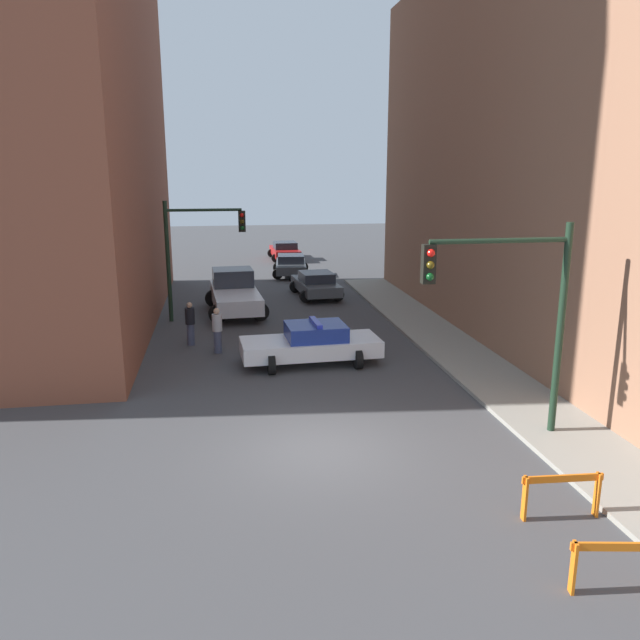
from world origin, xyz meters
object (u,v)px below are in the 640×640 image
object	(u,v)px
white_truck	(235,293)
barrier_front	(621,559)
pedestrian_crossing	(217,330)
traffic_light_near	(518,299)
police_car	(312,343)
parked_car_mid	(291,265)
pedestrian_corner	(190,323)
parked_car_near	(316,284)
barrier_mid	(562,489)
parked_car_far	(285,250)
traffic_light_far	(193,243)

from	to	relation	value
white_truck	barrier_front	size ratio (longest dim) A/B	3.48
pedestrian_crossing	traffic_light_near	bearing A→B (deg)	-77.03
police_car	parked_car_mid	bearing A→B (deg)	-6.97
pedestrian_corner	parked_car_near	bearing A→B (deg)	-25.60
police_car	barrier_mid	xyz separation A→B (m)	(3.29, -10.35, -0.11)
white_truck	pedestrian_crossing	bearing A→B (deg)	-100.52
white_truck	barrier_front	bearing A→B (deg)	-79.04
parked_car_near	parked_car_far	world-z (taller)	same
parked_car_near	white_truck	bearing A→B (deg)	-150.29
traffic_light_near	pedestrian_crossing	size ratio (longest dim) A/B	3.13
police_car	pedestrian_crossing	distance (m)	3.67
traffic_light_far	barrier_front	world-z (taller)	traffic_light_far
pedestrian_corner	barrier_front	bearing A→B (deg)	-144.32
traffic_light_far	pedestrian_corner	xyz separation A→B (m)	(-0.09, -3.98, -2.54)
barrier_front	white_truck	bearing A→B (deg)	104.51
traffic_light_near	parked_car_mid	bearing A→B (deg)	95.98
parked_car_mid	pedestrian_crossing	world-z (taller)	pedestrian_crossing
traffic_light_near	parked_car_near	size ratio (longest dim) A/B	1.17
barrier_mid	pedestrian_corner	bearing A→B (deg)	119.18
pedestrian_crossing	barrier_front	bearing A→B (deg)	-93.29
traffic_light_near	barrier_mid	bearing A→B (deg)	-100.14
traffic_light_near	white_truck	bearing A→B (deg)	112.65
pedestrian_corner	traffic_light_far	bearing A→B (deg)	9.51
traffic_light_near	parked_car_mid	xyz separation A→B (m)	(-2.60, 24.76, -2.86)
white_truck	parked_car_far	distance (m)	17.06
pedestrian_crossing	barrier_mid	world-z (taller)	pedestrian_crossing
traffic_light_far	parked_car_mid	size ratio (longest dim) A/B	1.17
parked_car_near	parked_car_far	distance (m)	13.68
white_truck	parked_car_near	bearing A→B (deg)	30.60
white_truck	parked_car_mid	world-z (taller)	white_truck
parked_car_near	barrier_front	bearing A→B (deg)	-91.69
pedestrian_corner	barrier_front	world-z (taller)	pedestrian_corner
white_truck	barrier_front	distance (m)	21.60
traffic_light_near	pedestrian_corner	world-z (taller)	traffic_light_near
barrier_front	traffic_light_near	bearing A→B (deg)	81.15
police_car	parked_car_near	distance (m)	11.43
pedestrian_crossing	parked_car_near	bearing A→B (deg)	35.11
barrier_mid	white_truck	bearing A→B (deg)	106.83
traffic_light_far	pedestrian_corner	distance (m)	4.72
parked_car_near	barrier_mid	world-z (taller)	parked_car_near
parked_car_mid	pedestrian_corner	xyz separation A→B (m)	(-5.52, -14.99, 0.19)
traffic_light_far	parked_car_far	size ratio (longest dim) A/B	1.20
traffic_light_far	white_truck	xyz separation A→B (m)	(1.72, 1.36, -2.49)
police_car	traffic_light_near	bearing A→B (deg)	-152.44
barrier_front	barrier_mid	world-z (taller)	same
white_truck	pedestrian_crossing	world-z (taller)	white_truck
parked_car_mid	parked_car_far	world-z (taller)	same
parked_car_far	barrier_front	bearing A→B (deg)	-89.53
parked_car_far	pedestrian_crossing	distance (m)	23.62
parked_car_far	barrier_mid	bearing A→B (deg)	-88.99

